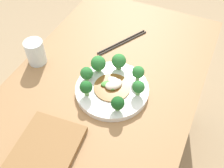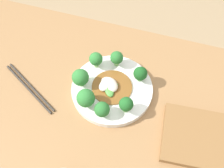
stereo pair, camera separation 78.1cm
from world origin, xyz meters
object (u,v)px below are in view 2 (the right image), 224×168
at_px(broccoli_west, 80,78).
at_px(broccoli_south, 102,109).
at_px(broccoli_north, 117,58).
at_px(broccoli_southeast, 126,104).
at_px(broccoli_northwest, 96,59).
at_px(cutting_board, 206,139).
at_px(chopsticks, 30,88).
at_px(broccoli_northeast, 140,74).
at_px(stirfry_center, 110,86).
at_px(plate, 112,89).
at_px(broccoli_southwest, 86,98).

relative_size(broccoli_west, broccoli_south, 1.21).
xyz_separation_m(broccoli_north, broccoli_southeast, (0.08, -0.16, 0.00)).
height_order(broccoli_northwest, cutting_board, broccoli_northwest).
xyz_separation_m(broccoli_northwest, cutting_board, (0.38, -0.15, -0.05)).
bearing_deg(chopsticks, broccoli_northeast, 20.50).
height_order(broccoli_northeast, cutting_board, broccoli_northeast).
xyz_separation_m(broccoli_west, broccoli_southeast, (0.16, -0.05, 0.00)).
relative_size(stirfry_center, cutting_board, 0.49).
bearing_deg(broccoli_northwest, broccoli_southeast, -43.59).
relative_size(broccoli_southeast, cutting_board, 0.23).
bearing_deg(broccoli_northeast, broccoli_north, 157.52).
height_order(broccoli_southeast, stirfry_center, broccoli_southeast).
relative_size(plate, stirfry_center, 2.02).
bearing_deg(broccoli_west, cutting_board, -8.92).
bearing_deg(broccoli_north, broccoli_northeast, -22.48).
bearing_deg(cutting_board, broccoli_west, 171.08).
bearing_deg(chopsticks, plate, 15.15).
bearing_deg(broccoli_south, plate, 90.29).
relative_size(broccoli_southwest, broccoli_south, 1.21).
distance_m(broccoli_west, stirfry_center, 0.10).
relative_size(broccoli_southeast, stirfry_center, 0.47).
bearing_deg(broccoli_southeast, broccoli_west, 163.09).
relative_size(broccoli_northwest, chopsticks, 0.26).
xyz_separation_m(broccoli_north, cutting_board, (0.32, -0.17, -0.05)).
distance_m(broccoli_south, stirfry_center, 0.10).
distance_m(broccoli_northwest, broccoli_south, 0.18).
distance_m(plate, broccoli_southwest, 0.11).
distance_m(broccoli_north, stirfry_center, 0.10).
bearing_deg(broccoli_southeast, broccoli_southwest, -172.93).
distance_m(broccoli_northeast, stirfry_center, 0.10).
distance_m(broccoli_west, broccoli_southeast, 0.17).
xyz_separation_m(broccoli_northwest, stirfry_center, (0.07, -0.07, -0.03)).
bearing_deg(broccoli_west, stirfry_center, 10.58).
bearing_deg(broccoli_northwest, cutting_board, -20.96).
xyz_separation_m(broccoli_north, broccoli_west, (-0.08, -0.11, 0.00)).
bearing_deg(broccoli_northwest, broccoli_south, -65.26).
relative_size(broccoli_northeast, broccoli_southeast, 0.93).
height_order(broccoli_southwest, broccoli_north, broccoli_southwest).
height_order(broccoli_south, chopsticks, broccoli_south).
distance_m(broccoli_northwest, cutting_board, 0.41).
xyz_separation_m(plate, cutting_board, (0.31, -0.08, -0.00)).
distance_m(plate, stirfry_center, 0.02).
xyz_separation_m(broccoli_southeast, cutting_board, (0.25, -0.01, -0.05)).
bearing_deg(plate, stirfry_center, -178.67).
xyz_separation_m(broccoli_southeast, chopsticks, (-0.32, -0.00, -0.05)).
xyz_separation_m(broccoli_northwest, broccoli_northeast, (0.15, -0.01, -0.00)).
bearing_deg(plate, broccoli_southwest, -124.79).
bearing_deg(broccoli_southwest, broccoli_south, -17.59).
xyz_separation_m(broccoli_northwest, broccoli_north, (0.06, 0.03, -0.00)).
relative_size(plate, broccoli_north, 4.47).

